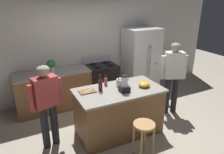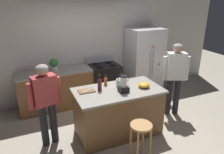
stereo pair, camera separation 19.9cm
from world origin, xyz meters
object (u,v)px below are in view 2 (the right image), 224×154
at_px(bottle_wine, 100,85).
at_px(person_by_island_left, 46,98).
at_px(refrigerator, 144,61).
at_px(kitchen_island, 118,111).
at_px(blender_appliance, 124,85).
at_px(stove_range, 104,82).
at_px(tea_kettle, 121,82).
at_px(chef_knife, 88,90).
at_px(potted_plant, 54,64).
at_px(mixing_bowl, 144,85).
at_px(cutting_board, 87,91).
at_px(person_by_sink_right, 175,73).
at_px(bottle_cooking_sauce, 106,81).
at_px(bar_stool, 141,132).

bearing_deg(bottle_wine, person_by_island_left, 175.39).
distance_m(refrigerator, bottle_wine, 2.29).
height_order(kitchen_island, person_by_island_left, person_by_island_left).
bearing_deg(blender_appliance, refrigerator, 48.41).
distance_m(person_by_island_left, blender_appliance, 1.39).
height_order(stove_range, tea_kettle, tea_kettle).
xyz_separation_m(person_by_island_left, chef_knife, (0.75, -0.03, 0.02)).
bearing_deg(kitchen_island, stove_range, 78.67).
height_order(kitchen_island, potted_plant, potted_plant).
height_order(tea_kettle, chef_knife, tea_kettle).
bearing_deg(kitchen_island, potted_plant, 120.93).
relative_size(kitchen_island, person_by_island_left, 1.07).
relative_size(person_by_island_left, bottle_wine, 4.90).
height_order(mixing_bowl, cutting_board, mixing_bowl).
distance_m(refrigerator, person_by_sink_right, 1.34).
distance_m(person_by_sink_right, bottle_cooking_sauce, 1.59).
bearing_deg(person_by_sink_right, kitchen_island, -173.61).
xyz_separation_m(stove_range, bottle_cooking_sauce, (-0.44, -1.22, 0.54)).
bearing_deg(person_by_sink_right, bar_stool, -145.30).
bearing_deg(stove_range, tea_kettle, -97.43).
xyz_separation_m(bottle_cooking_sauce, chef_knife, (-0.42, -0.14, -0.06)).
xyz_separation_m(mixing_bowl, cutting_board, (-1.07, 0.27, -0.04)).
relative_size(bottle_wine, tea_kettle, 1.15).
distance_m(potted_plant, tea_kettle, 1.77).
xyz_separation_m(potted_plant, bottle_cooking_sauce, (0.79, -1.24, -0.09)).
xyz_separation_m(stove_range, blender_appliance, (-0.26, -1.65, 0.59)).
bearing_deg(bottle_cooking_sauce, blender_appliance, -66.85).
bearing_deg(person_by_island_left, refrigerator, 25.14).
xyz_separation_m(bar_stool, cutting_board, (-0.60, 0.99, 0.43)).
bearing_deg(person_by_sink_right, potted_plant, 149.75).
bearing_deg(bottle_wine, potted_plant, 112.54).
xyz_separation_m(person_by_sink_right, bottle_wine, (-1.78, -0.05, 0.05)).
distance_m(tea_kettle, cutting_board, 0.70).
distance_m(person_by_sink_right, cutting_board, 2.02).
distance_m(kitchen_island, tea_kettle, 0.57).
distance_m(stove_range, cutting_board, 1.68).
distance_m(bar_stool, potted_plant, 2.63).
bearing_deg(bar_stool, bottle_cooking_sauce, 98.13).
xyz_separation_m(person_by_island_left, cutting_board, (0.73, -0.03, 0.01)).
distance_m(person_by_island_left, tea_kettle, 1.43).
bearing_deg(person_by_sink_right, blender_appliance, -168.58).
bearing_deg(mixing_bowl, stove_range, 96.72).
height_order(person_by_sink_right, potted_plant, person_by_sink_right).
distance_m(refrigerator, person_by_island_left, 3.08).
xyz_separation_m(person_by_sink_right, potted_plant, (-2.38, 1.39, 0.10)).
xyz_separation_m(person_by_sink_right, bar_stool, (-1.42, -0.99, -0.49)).
bearing_deg(refrigerator, bottle_wine, -142.66).
distance_m(bottle_wine, mixing_bowl, 0.86).
distance_m(refrigerator, cutting_board, 2.45).
xyz_separation_m(stove_range, mixing_bowl, (0.19, -1.62, 0.51)).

